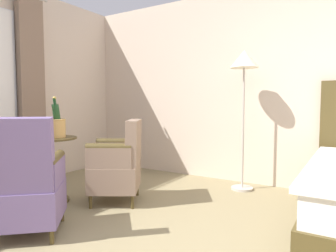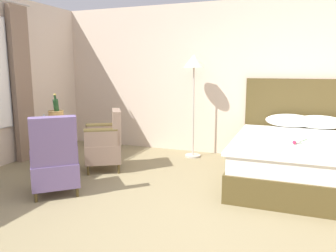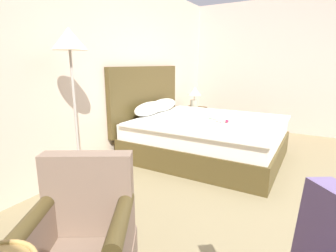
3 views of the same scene
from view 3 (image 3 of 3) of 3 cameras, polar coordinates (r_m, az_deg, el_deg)
ground_plane at (r=2.94m, az=29.10°, el=-17.67°), size 8.28×8.28×0.00m
wall_headboard_side at (r=3.70m, az=-16.53°, el=11.64°), size 6.90×0.12×2.71m
wall_far_side at (r=6.01m, az=31.55°, el=10.74°), size 0.12×5.53×2.71m
bed at (r=4.15m, az=7.25°, el=-1.83°), size 1.90×2.25×1.39m
nightstand at (r=5.50m, az=5.62°, el=1.22°), size 0.47×0.39×0.55m
bedside_lamp at (r=5.41m, az=5.76°, el=6.88°), size 0.27×0.27×0.42m
floor_lamp_brass at (r=2.94m, az=-20.49°, el=14.29°), size 0.36×0.36×1.79m
armchair_by_window at (r=1.68m, az=-17.91°, el=-24.19°), size 0.74×0.74×0.93m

